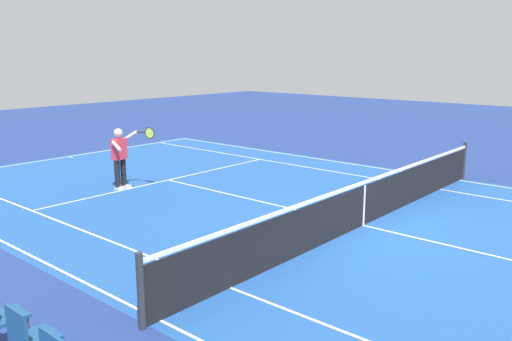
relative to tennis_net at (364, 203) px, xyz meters
name	(u,v)px	position (x,y,z in m)	size (l,w,h in m)	color
ground_plane	(363,225)	(0.00, 0.00, -0.49)	(60.00, 60.00, 0.00)	navy
court_slab	(363,225)	(0.00, 0.00, -0.49)	(24.20, 11.40, 0.00)	#1E4C93
court_line_markings	(363,225)	(0.00, 0.00, -0.49)	(23.85, 11.05, 0.01)	white
tennis_net	(364,203)	(0.00, 0.00, 0.00)	(0.10, 11.70, 1.08)	#2D2D33
tennis_player_near	(121,155)	(6.54, 1.48, 0.44)	(1.00, 0.86, 1.70)	black
spectator_chair_3	(29,336)	(0.05, 7.29, 0.03)	(0.44, 0.44, 0.88)	#38383D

